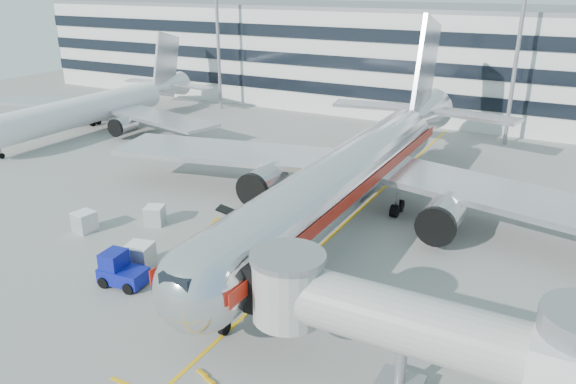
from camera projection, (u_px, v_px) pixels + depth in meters
The scene contains 14 objects.
ground at pixel (289, 274), 39.32m from camera, with size 180.00×180.00×0.00m, color gray.
lead_in_line at pixel (345, 223), 47.53m from camera, with size 0.25×70.00×0.01m, color #ECAA0C.
main_jet at pixel (355, 170), 47.44m from camera, with size 50.95×48.70×16.06m.
jet_bridge at pixel (439, 338), 25.95m from camera, with size 17.80×4.50×7.00m.
terminal at pixel (472, 61), 84.15m from camera, with size 150.00×24.25×15.60m.
light_mast_west at pixel (217, 11), 84.08m from camera, with size 2.40×1.20×25.45m.
light_mast_centre at pixel (522, 20), 64.96m from camera, with size 2.40×1.20×25.45m.
second_jet at pixel (96, 107), 75.53m from camera, with size 38.21×36.52×12.04m.
belt_loader at pixel (240, 228), 45.09m from camera, with size 5.01×2.73×2.34m.
baggage_tug at pixel (121, 271), 37.73m from camera, with size 3.31×2.29×2.36m.
cargo_container_left at pixel (155, 215), 47.12m from camera, with size 1.94×1.94×1.59m.
cargo_container_right at pixel (85, 222), 45.81m from camera, with size 1.75×1.75×1.66m.
cargo_container_front at pixel (140, 256), 39.83m from camera, with size 2.13×2.13×1.88m.
ramp_worker at pixel (198, 260), 39.23m from camera, with size 0.73×0.48×2.00m, color #ACED19.
Camera 1 is at (16.41, -30.54, 19.44)m, focal length 35.00 mm.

